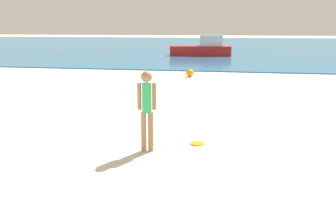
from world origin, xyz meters
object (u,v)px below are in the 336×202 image
object	(u,v)px
boat_near	(202,49)
person_standing	(147,106)
frisbee	(197,143)
beach_ball	(190,73)

from	to	relation	value
boat_near	person_standing	bearing A→B (deg)	84.49
person_standing	frisbee	xyz separation A→B (m)	(0.91, 0.56, -0.87)
person_standing	boat_near	xyz separation A→B (m)	(-0.68, 22.40, -0.25)
beach_ball	boat_near	bearing A→B (deg)	91.62
person_standing	boat_near	bearing A→B (deg)	-99.94
frisbee	beach_ball	size ratio (longest dim) A/B	0.76
boat_near	frisbee	bearing A→B (deg)	86.92
frisbee	beach_ball	distance (m)	9.79
person_standing	frisbee	bearing A→B (deg)	-160.11
frisbee	boat_near	world-z (taller)	boat_near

